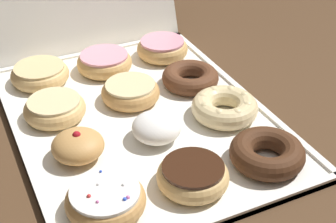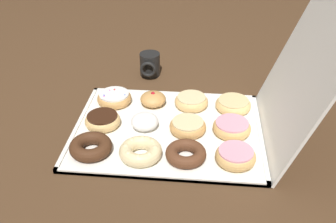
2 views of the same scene
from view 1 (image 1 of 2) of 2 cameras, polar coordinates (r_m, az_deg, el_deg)
name	(u,v)px [view 1 (image 1 of 2)]	position (r m, az deg, el deg)	size (l,w,h in m)	color
ground_plane	(141,122)	(0.92, -3.10, -1.16)	(3.00, 3.00, 0.00)	#4C331E
donut_box	(141,119)	(0.92, -3.11, -0.89)	(0.44, 0.57, 0.01)	white
sprinkle_donut_0	(105,199)	(0.72, -7.12, -9.89)	(0.12, 0.12, 0.04)	tan
chocolate_frosted_donut_1	(195,175)	(0.76, 3.06, -7.20)	(0.11, 0.11, 0.04)	#E5B770
chocolate_cake_ring_donut_2	(267,153)	(0.81, 11.20, -4.66)	(0.12, 0.12, 0.04)	#472816
jelly_filled_donut_3	(78,146)	(0.82, -10.20, -3.84)	(0.09, 0.09, 0.05)	tan
powdered_filled_donut_4	(158,127)	(0.85, -1.11, -1.75)	(0.08, 0.08, 0.05)	white
cruller_donut_5	(225,107)	(0.91, 6.46, 0.54)	(0.12, 0.12, 0.04)	beige
glazed_ring_donut_6	(55,108)	(0.93, -12.76, 0.35)	(0.11, 0.11, 0.04)	#E5B770
glazed_ring_donut_7	(131,92)	(0.95, -4.28, 2.26)	(0.11, 0.11, 0.04)	tan
chocolate_cake_ring_donut_8	(190,78)	(1.00, 2.55, 3.88)	(0.11, 0.11, 0.03)	#59331E
glazed_ring_donut_9	(40,74)	(1.04, -14.35, 4.18)	(0.12, 0.12, 0.04)	#E5B770
pink_frosted_donut_10	(104,62)	(1.06, -7.31, 5.59)	(0.12, 0.12, 0.04)	tan
pink_frosted_donut_11	(162,48)	(1.11, -0.66, 7.21)	(0.11, 0.11, 0.04)	tan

